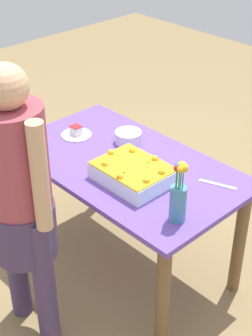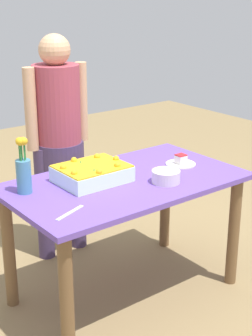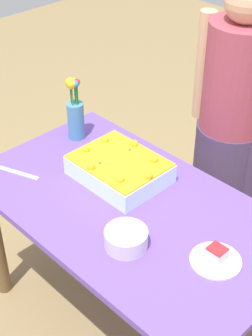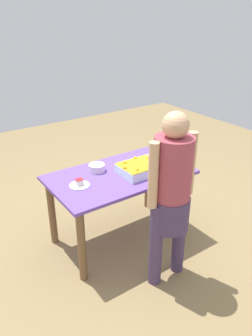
{
  "view_description": "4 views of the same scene",
  "coord_description": "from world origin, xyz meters",
  "px_view_note": "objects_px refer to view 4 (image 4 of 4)",
  "views": [
    {
      "loc": [
        -1.76,
        1.66,
        2.21
      ],
      "look_at": [
        -0.11,
        0.1,
        0.79
      ],
      "focal_mm": 55.0,
      "sensor_mm": 36.0,
      "label": 1
    },
    {
      "loc": [
        -1.66,
        -2.14,
        1.76
      ],
      "look_at": [
        -0.01,
        -0.02,
        0.81
      ],
      "focal_mm": 55.0,
      "sensor_mm": 36.0,
      "label": 2
    },
    {
      "loc": [
        1.11,
        -1.11,
        2.05
      ],
      "look_at": [
        -0.06,
        0.04,
        0.86
      ],
      "focal_mm": 55.0,
      "sensor_mm": 36.0,
      "label": 3
    },
    {
      "loc": [
        1.53,
        2.31,
        2.11
      ],
      "look_at": [
        -0.0,
        0.09,
        0.82
      ],
      "focal_mm": 35.0,
      "sensor_mm": 36.0,
      "label": 4
    }
  ],
  "objects_px": {
    "sheet_cake": "(140,168)",
    "person_standing": "(171,191)",
    "flower_vase": "(175,154)",
    "cake_knife": "(148,155)",
    "serving_plate_with_slice": "(80,184)",
    "fruit_bowl": "(97,168)"
  },
  "relations": [
    {
      "from": "sheet_cake",
      "to": "person_standing",
      "type": "relative_size",
      "value": 0.25
    },
    {
      "from": "flower_vase",
      "to": "serving_plate_with_slice",
      "type": "bearing_deg",
      "value": -9.86
    },
    {
      "from": "serving_plate_with_slice",
      "to": "flower_vase",
      "type": "bearing_deg",
      "value": 170.14
    },
    {
      "from": "flower_vase",
      "to": "person_standing",
      "type": "distance_m",
      "value": 0.73
    },
    {
      "from": "flower_vase",
      "to": "fruit_bowl",
      "type": "bearing_deg",
      "value": -26.41
    },
    {
      "from": "serving_plate_with_slice",
      "to": "fruit_bowl",
      "type": "relative_size",
      "value": 1.15
    },
    {
      "from": "cake_knife",
      "to": "flower_vase",
      "type": "xyz_separation_m",
      "value": [
        -0.05,
        0.37,
        0.13
      ]
    },
    {
      "from": "serving_plate_with_slice",
      "to": "person_standing",
      "type": "distance_m",
      "value": 0.82
    },
    {
      "from": "sheet_cake",
      "to": "cake_knife",
      "type": "relative_size",
      "value": 1.9
    },
    {
      "from": "flower_vase",
      "to": "cake_knife",
      "type": "bearing_deg",
      "value": -82.44
    },
    {
      "from": "sheet_cake",
      "to": "flower_vase",
      "type": "bearing_deg",
      "value": 168.56
    },
    {
      "from": "serving_plate_with_slice",
      "to": "fruit_bowl",
      "type": "height_order",
      "value": "fruit_bowl"
    },
    {
      "from": "cake_knife",
      "to": "fruit_bowl",
      "type": "height_order",
      "value": "fruit_bowl"
    },
    {
      "from": "serving_plate_with_slice",
      "to": "cake_knife",
      "type": "height_order",
      "value": "serving_plate_with_slice"
    },
    {
      "from": "serving_plate_with_slice",
      "to": "sheet_cake",
      "type": "bearing_deg",
      "value": 171.16
    },
    {
      "from": "cake_knife",
      "to": "fruit_bowl",
      "type": "bearing_deg",
      "value": 161.51
    },
    {
      "from": "sheet_cake",
      "to": "cake_knife",
      "type": "bearing_deg",
      "value": -138.29
    },
    {
      "from": "sheet_cake",
      "to": "flower_vase",
      "type": "xyz_separation_m",
      "value": [
        -0.38,
        0.08,
        0.08
      ]
    },
    {
      "from": "sheet_cake",
      "to": "person_standing",
      "type": "xyz_separation_m",
      "value": [
        0.14,
        0.59,
        0.07
      ]
    },
    {
      "from": "cake_knife",
      "to": "person_standing",
      "type": "xyz_separation_m",
      "value": [
        0.47,
        0.88,
        0.12
      ]
    },
    {
      "from": "person_standing",
      "to": "fruit_bowl",
      "type": "bearing_deg",
      "value": 11.54
    },
    {
      "from": "flower_vase",
      "to": "person_standing",
      "type": "relative_size",
      "value": 0.21
    }
  ]
}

